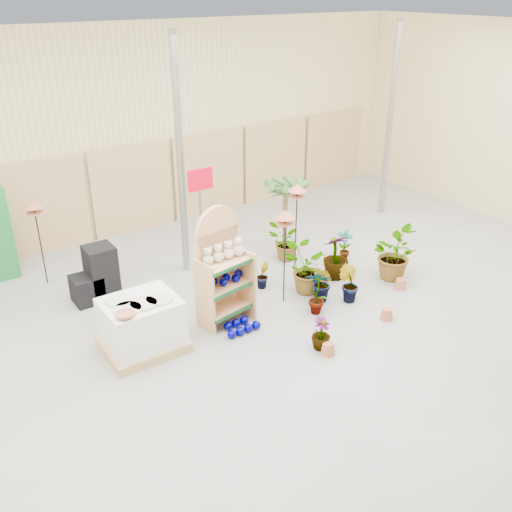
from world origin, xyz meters
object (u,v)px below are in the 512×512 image
at_px(bird_table_front, 285,217).
at_px(pallet_stack, 142,325).
at_px(display_shelf, 221,270).
at_px(potted_plant_2, 306,270).

bearing_deg(bird_table_front, pallet_stack, 178.65).
bearing_deg(pallet_stack, display_shelf, 3.15).
bearing_deg(display_shelf, pallet_stack, 173.34).
distance_m(pallet_stack, bird_table_front, 2.95).
height_order(pallet_stack, bird_table_front, bird_table_front).
distance_m(bird_table_front, potted_plant_2, 1.27).
relative_size(display_shelf, pallet_stack, 1.64).
distance_m(display_shelf, bird_table_front, 1.41).
distance_m(pallet_stack, potted_plant_2, 3.22).
distance_m(display_shelf, pallet_stack, 1.56).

